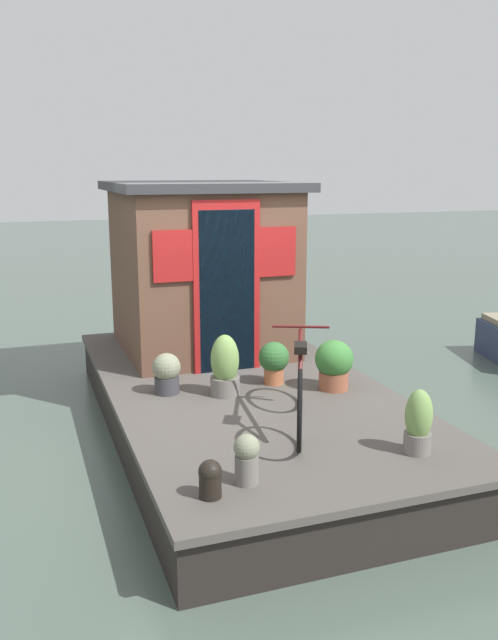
# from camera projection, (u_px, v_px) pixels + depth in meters

# --- Properties ---
(ground_plane) EXTENTS (60.00, 60.00, 0.00)m
(ground_plane) POSITION_uv_depth(u_px,v_px,m) (242.00, 430.00, 6.74)
(ground_plane) COLOR #47564C
(houseboat_deck) EXTENTS (5.20, 2.62, 0.50)m
(houseboat_deck) POSITION_uv_depth(u_px,v_px,m) (242.00, 407.00, 6.68)
(houseboat_deck) COLOR #4C4742
(houseboat_deck) RESTS_ON ground_plane
(houseboat_cabin) EXTENTS (2.17, 2.03, 1.96)m
(houseboat_cabin) POSITION_uv_depth(u_px,v_px,m) (201.00, 266.00, 7.78)
(houseboat_cabin) COLOR brown
(houseboat_cabin) RESTS_ON houseboat_deck
(bicycle) EXTENTS (1.50, 0.75, 0.77)m
(bicycle) POSITION_uv_depth(u_px,v_px,m) (300.00, 385.00, 5.47)
(bicycle) COLOR black
(bicycle) RESTS_ON houseboat_deck
(potted_plant_geranium) EXTENTS (0.27, 0.27, 0.39)m
(potted_plant_geranium) POSITION_uv_depth(u_px,v_px,m) (167.00, 373.00, 6.32)
(potted_plant_geranium) COLOR #38383D
(potted_plant_geranium) RESTS_ON houseboat_deck
(potted_plant_lavender) EXTENTS (0.31, 0.31, 0.43)m
(potted_plant_lavender) POSITION_uv_depth(u_px,v_px,m) (274.00, 360.00, 6.59)
(potted_plant_lavender) COLOR #B2603D
(potted_plant_lavender) RESTS_ON houseboat_deck
(potted_plant_fern) EXTENTS (0.18, 0.18, 0.35)m
(potted_plant_fern) POSITION_uv_depth(u_px,v_px,m) (247.00, 458.00, 4.49)
(potted_plant_fern) COLOR slate
(potted_plant_fern) RESTS_ON houseboat_deck
(potted_plant_thyme) EXTENTS (0.21, 0.21, 0.50)m
(potted_plant_thyme) POSITION_uv_depth(u_px,v_px,m) (418.00, 423.00, 4.97)
(potted_plant_thyme) COLOR slate
(potted_plant_thyme) RESTS_ON houseboat_deck
(potted_plant_basil) EXTENTS (0.37, 0.37, 0.49)m
(potted_plant_basil) POSITION_uv_depth(u_px,v_px,m) (334.00, 364.00, 6.42)
(potted_plant_basil) COLOR #935138
(potted_plant_basil) RESTS_ON houseboat_deck
(potted_plant_sage) EXTENTS (0.28, 0.28, 0.59)m
(potted_plant_sage) POSITION_uv_depth(u_px,v_px,m) (225.00, 367.00, 6.26)
(potted_plant_sage) COLOR slate
(potted_plant_sage) RESTS_ON houseboat_deck
(mooring_bollard) EXTENTS (0.16, 0.16, 0.26)m
(mooring_bollard) POSITION_uv_depth(u_px,v_px,m) (210.00, 478.00, 4.31)
(mooring_bollard) COLOR black
(mooring_bollard) RESTS_ON houseboat_deck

